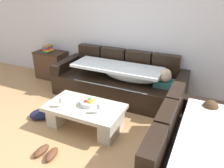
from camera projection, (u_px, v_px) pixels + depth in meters
name	position (u px, v px, depth m)	size (l,w,h in m)	color
ground_plane	(72.00, 144.00, 3.21)	(14.00, 14.00, 0.00)	tan
back_wall	(129.00, 24.00, 4.41)	(9.00, 0.10, 2.70)	silver
couch_along_wall	(121.00, 82.00, 4.39)	(2.54, 0.92, 0.88)	black
couch_near_window	(195.00, 158.00, 2.49)	(0.92, 1.99, 0.88)	black
coffee_table	(85.00, 114.00, 3.50)	(1.20, 0.68, 0.38)	#BAB3A2
fruit_bowl	(89.00, 102.00, 3.45)	(0.28, 0.28, 0.10)	silver
wine_glass_near_left	(61.00, 100.00, 3.36)	(0.07, 0.07, 0.17)	silver
wine_glass_near_right	(99.00, 106.00, 3.20)	(0.07, 0.07, 0.17)	silver
open_magazine	(99.00, 109.00, 3.34)	(0.28, 0.21, 0.01)	white
side_cabinet	(52.00, 65.00, 5.29)	(0.72, 0.44, 0.64)	#482F1F
book_stack_on_cabinet	(48.00, 49.00, 5.14)	(0.18, 0.24, 0.15)	#338C59
pair_of_shoes	(47.00, 152.00, 2.98)	(0.32, 0.29, 0.09)	#59331E
crumpled_garment	(42.00, 114.00, 3.83)	(0.40, 0.32, 0.12)	#191933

